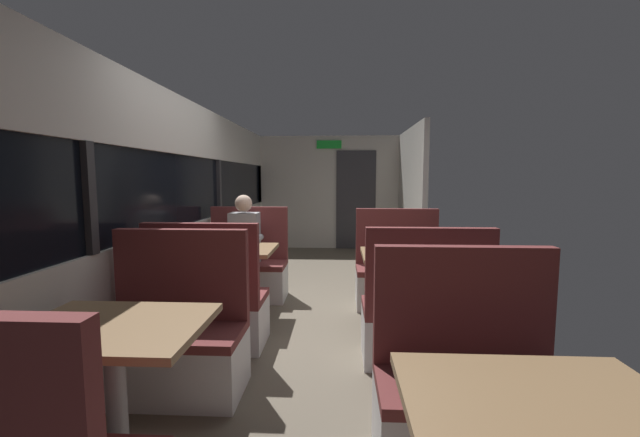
% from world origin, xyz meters
% --- Properties ---
extents(ground_plane, '(3.30, 9.20, 0.02)m').
position_xyz_m(ground_plane, '(0.00, 0.00, -0.01)').
color(ground_plane, '#665B4C').
extents(carriage_window_panel_left, '(0.09, 8.48, 2.30)m').
position_xyz_m(carriage_window_panel_left, '(-1.45, 0.00, 1.11)').
color(carriage_window_panel_left, beige).
rests_on(carriage_window_panel_left, ground_plane).
extents(carriage_end_bulkhead, '(2.90, 0.11, 2.30)m').
position_xyz_m(carriage_end_bulkhead, '(0.06, 4.19, 1.14)').
color(carriage_end_bulkhead, beige).
rests_on(carriage_end_bulkhead, ground_plane).
extents(carriage_aisle_panel_right, '(0.08, 2.40, 2.30)m').
position_xyz_m(carriage_aisle_panel_right, '(1.45, 3.00, 1.15)').
color(carriage_aisle_panel_right, beige).
rests_on(carriage_aisle_panel_right, ground_plane).
extents(dining_table_near_window, '(0.90, 0.70, 0.74)m').
position_xyz_m(dining_table_near_window, '(-0.89, -2.09, 0.64)').
color(dining_table_near_window, '#9E9EA3').
rests_on(dining_table_near_window, ground_plane).
extents(bench_near_window_facing_entry, '(0.95, 0.50, 1.10)m').
position_xyz_m(bench_near_window_facing_entry, '(-0.89, -1.39, 0.33)').
color(bench_near_window_facing_entry, silver).
rests_on(bench_near_window_facing_entry, ground_plane).
extents(dining_table_mid_window, '(0.90, 0.70, 0.74)m').
position_xyz_m(dining_table_mid_window, '(-0.89, 0.02, 0.64)').
color(dining_table_mid_window, '#9E9EA3').
rests_on(dining_table_mid_window, ground_plane).
extents(bench_mid_window_facing_end, '(0.95, 0.50, 1.10)m').
position_xyz_m(bench_mid_window_facing_end, '(-0.89, -0.67, 0.33)').
color(bench_mid_window_facing_end, silver).
rests_on(bench_mid_window_facing_end, ground_plane).
extents(bench_mid_window_facing_entry, '(0.95, 0.50, 1.10)m').
position_xyz_m(bench_mid_window_facing_entry, '(-0.89, 0.72, 0.33)').
color(bench_mid_window_facing_entry, silver).
rests_on(bench_mid_window_facing_entry, ground_plane).
extents(dining_table_front_aisle, '(0.90, 0.70, 0.74)m').
position_xyz_m(dining_table_front_aisle, '(0.89, -2.69, 0.64)').
color(dining_table_front_aisle, '#9E9EA3').
rests_on(dining_table_front_aisle, ground_plane).
extents(bench_front_aisle_facing_entry, '(0.95, 0.50, 1.10)m').
position_xyz_m(bench_front_aisle_facing_entry, '(0.89, -1.99, 0.33)').
color(bench_front_aisle_facing_entry, silver).
rests_on(bench_front_aisle_facing_entry, ground_plane).
extents(dining_table_rear_aisle, '(0.90, 0.70, 0.74)m').
position_xyz_m(dining_table_rear_aisle, '(0.89, -0.18, 0.64)').
color(dining_table_rear_aisle, '#9E9EA3').
rests_on(dining_table_rear_aisle, ground_plane).
extents(bench_rear_aisle_facing_end, '(0.95, 0.50, 1.10)m').
position_xyz_m(bench_rear_aisle_facing_end, '(0.89, -0.87, 0.33)').
color(bench_rear_aisle_facing_end, silver).
rests_on(bench_rear_aisle_facing_end, ground_plane).
extents(bench_rear_aisle_facing_entry, '(0.95, 0.50, 1.10)m').
position_xyz_m(bench_rear_aisle_facing_entry, '(0.89, 0.52, 0.33)').
color(bench_rear_aisle_facing_entry, silver).
rests_on(bench_rear_aisle_facing_entry, ground_plane).
extents(seated_passenger, '(0.47, 0.55, 1.26)m').
position_xyz_m(seated_passenger, '(-0.89, 0.65, 0.54)').
color(seated_passenger, '#26262D').
rests_on(seated_passenger, ground_plane).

